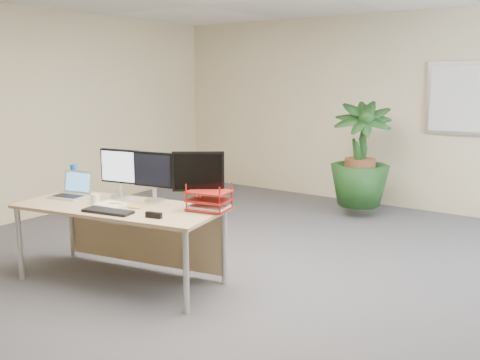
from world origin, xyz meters
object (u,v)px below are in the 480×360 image
Objects in this scene: monitor_right at (154,173)px; laptop at (73,190)px; desk at (127,219)px; floor_plant at (360,161)px; monitor_left at (120,170)px.

monitor_right reaches higher than laptop.
desk is at bearing -131.01° from monitor_right.
monitor_right is 1.24× the size of laptop.
floor_plant is at bearing 66.41° from laptop.
monitor_left is at bearing -172.99° from monitor_right.
desk is 0.48m from monitor_right.
laptop is at bearing -113.59° from floor_plant.
floor_plant reaches higher than laptop.
monitor_left and monitor_right have the same top height.
laptop is (-1.49, -3.41, 0.02)m from floor_plant.
monitor_right is (0.17, 0.19, 0.41)m from desk.
desk is at bearing -33.11° from monitor_left.
monitor_left is 1.00× the size of monitor_right.
floor_plant reaches higher than monitor_right.
monitor_right is at bearing -102.42° from floor_plant.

